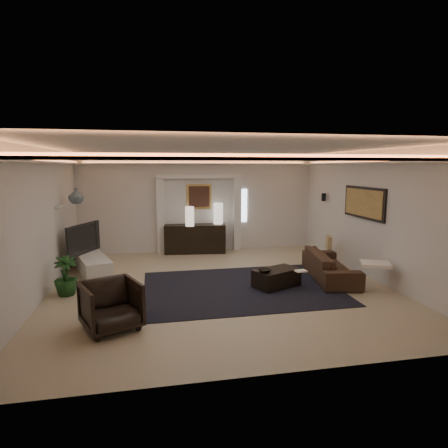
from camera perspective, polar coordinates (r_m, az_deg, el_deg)
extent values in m
plane|color=tan|center=(8.08, -0.59, -9.48)|extent=(7.00, 7.00, 0.00)
plane|color=white|center=(7.68, -0.62, 11.53)|extent=(7.00, 7.00, 0.00)
plane|color=silver|center=(11.18, -3.86, 3.21)|extent=(7.00, 0.00, 7.00)
plane|color=silver|center=(4.41, 7.70, -5.49)|extent=(7.00, 0.00, 7.00)
plane|color=silver|center=(7.91, -26.40, 0.00)|extent=(0.00, 7.00, 7.00)
plane|color=silver|center=(9.06, 21.74, 1.29)|extent=(0.00, 7.00, 7.00)
cube|color=silver|center=(7.67, -0.62, 9.44)|extent=(7.00, 7.00, 0.04)
cube|color=white|center=(11.42, 2.90, 2.83)|extent=(0.25, 0.03, 1.00)
cube|color=black|center=(7.97, 2.55, -9.70)|extent=(4.00, 3.00, 0.01)
cube|color=silver|center=(11.04, -9.71, 1.20)|extent=(0.22, 0.20, 2.20)
cube|color=silver|center=(11.33, 2.01, 1.51)|extent=(0.22, 0.20, 2.20)
cube|color=silver|center=(11.04, -3.84, 7.30)|extent=(2.52, 0.20, 0.12)
cube|color=tan|center=(11.14, -3.85, 4.22)|extent=(0.74, 0.04, 0.74)
cube|color=#4C2D1E|center=(11.11, -3.83, 4.21)|extent=(0.62, 0.02, 0.62)
cube|color=black|center=(9.27, 20.68, 3.06)|extent=(0.04, 1.64, 0.74)
cube|color=tan|center=(9.25, 20.55, 3.06)|extent=(0.02, 1.50, 0.62)
cylinder|color=black|center=(10.88, 15.03, 3.99)|extent=(0.12, 0.12, 0.22)
cube|color=silver|center=(9.22, -23.86, 2.54)|extent=(0.10, 0.55, 0.04)
cube|color=black|center=(11.07, -4.47, -2.35)|extent=(1.83, 0.74, 0.89)
cylinder|color=#F1DDC4|center=(10.67, -5.28, 0.97)|extent=(0.31, 0.31, 0.56)
cylinder|color=white|center=(11.06, -0.90, 1.29)|extent=(0.34, 0.34, 0.62)
cube|color=silver|center=(9.67, -19.77, -5.56)|extent=(1.29, 2.37, 0.43)
imported|color=black|center=(9.67, -21.35, -2.04)|extent=(1.24, 0.67, 0.74)
cylinder|color=black|center=(10.63, -20.40, -2.03)|extent=(0.19, 0.19, 0.41)
imported|color=#43525A|center=(9.49, -21.76, 4.04)|extent=(0.38, 0.38, 0.36)
imported|color=#1A4017|center=(8.06, -23.11, -7.33)|extent=(0.57, 0.57, 0.79)
imported|color=black|center=(8.86, 15.97, -6.13)|extent=(2.20, 1.17, 0.61)
cube|color=white|center=(8.30, 22.23, -5.71)|extent=(0.71, 0.66, 0.06)
cube|color=tan|center=(10.15, 15.79, -2.82)|extent=(0.22, 0.38, 0.37)
cube|color=black|center=(8.04, 8.05, -8.12)|extent=(1.10, 0.88, 0.36)
imported|color=black|center=(7.73, 6.22, -6.95)|extent=(0.32, 0.32, 0.07)
cube|color=white|center=(7.90, 11.70, -6.88)|extent=(0.25, 0.19, 0.03)
imported|color=black|center=(6.20, -16.93, -11.86)|extent=(1.09, 1.10, 0.77)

